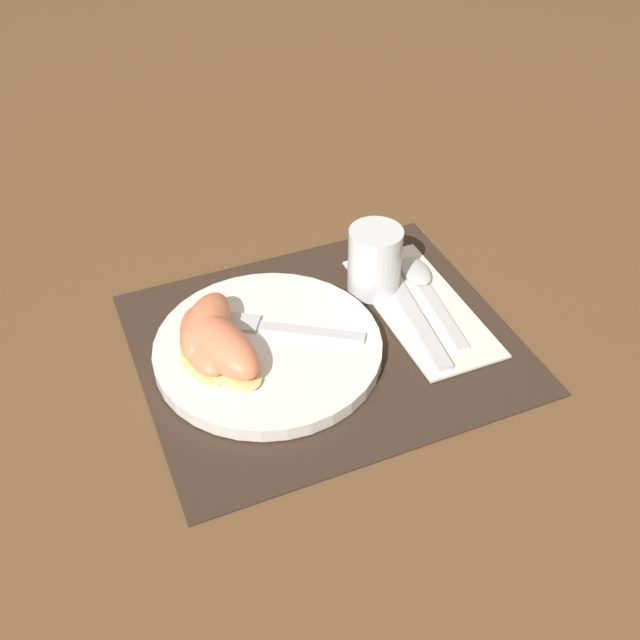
{
  "coord_description": "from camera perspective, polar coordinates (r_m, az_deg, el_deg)",
  "views": [
    {
      "loc": [
        -0.24,
        -0.56,
        0.57
      ],
      "look_at": [
        -0.0,
        0.01,
        0.02
      ],
      "focal_mm": 42.0,
      "sensor_mm": 36.0,
      "label": 1
    }
  ],
  "objects": [
    {
      "name": "citrus_wedge_0",
      "position": [
        0.81,
        -8.68,
        -0.61
      ],
      "size": [
        0.1,
        0.12,
        0.04
      ],
      "color": "#F4DB84",
      "rests_on": "plate"
    },
    {
      "name": "juice_glass",
      "position": [
        0.89,
        4.17,
        4.29
      ],
      "size": [
        0.06,
        0.06,
        0.08
      ],
      "color": "silver",
      "rests_on": "placemat"
    },
    {
      "name": "knife",
      "position": [
        0.87,
        6.92,
        0.8
      ],
      "size": [
        0.04,
        0.22,
        0.01
      ],
      "color": "silver",
      "rests_on": "napkin"
    },
    {
      "name": "napkin",
      "position": [
        0.89,
        7.69,
        1.02
      ],
      "size": [
        0.1,
        0.23,
        0.0
      ],
      "color": "white",
      "rests_on": "placemat"
    },
    {
      "name": "spoon",
      "position": [
        0.91,
        7.84,
        2.83
      ],
      "size": [
        0.04,
        0.17,
        0.01
      ],
      "color": "silver",
      "rests_on": "napkin"
    },
    {
      "name": "placemat",
      "position": [
        0.84,
        0.42,
        -1.7
      ],
      "size": [
        0.41,
        0.35,
        0.0
      ],
      "color": "#38281E",
      "rests_on": "ground_plane"
    },
    {
      "name": "citrus_wedge_1",
      "position": [
        0.8,
        -8.71,
        -1.61
      ],
      "size": [
        0.07,
        0.12,
        0.03
      ],
      "color": "#F4DB84",
      "rests_on": "plate"
    },
    {
      "name": "plate",
      "position": [
        0.82,
        -3.97,
        -2.17
      ],
      "size": [
        0.25,
        0.25,
        0.02
      ],
      "color": "white",
      "rests_on": "placemat"
    },
    {
      "name": "ground_plane",
      "position": [
        0.84,
        0.42,
        -1.8
      ],
      "size": [
        3.0,
        3.0,
        0.0
      ],
      "primitive_type": "plane",
      "color": "brown"
    },
    {
      "name": "citrus_wedge_2",
      "position": [
        0.78,
        -7.41,
        -2.24
      ],
      "size": [
        0.09,
        0.13,
        0.04
      ],
      "color": "#F4DB84",
      "rests_on": "plate"
    },
    {
      "name": "fork",
      "position": [
        0.83,
        -4.19,
        -0.4
      ],
      "size": [
        0.17,
        0.12,
        0.0
      ],
      "color": "silver",
      "rests_on": "plate"
    }
  ]
}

